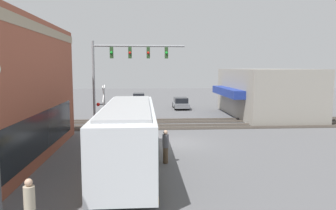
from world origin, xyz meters
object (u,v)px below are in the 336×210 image
at_px(city_bus, 129,133).
at_px(parked_car_red, 136,112).
at_px(crossing_signal, 104,104).
at_px(parked_car_grey, 181,103).
at_px(pedestrian_by_lamp, 30,207).
at_px(parked_car_white, 139,98).
at_px(pedestrian_near_bus, 166,146).

xyz_separation_m(city_bus, parked_car_red, (16.41, -0.00, -1.14)).
xyz_separation_m(crossing_signal, parked_car_grey, (15.05, -7.77, -1.63)).
bearing_deg(city_bus, parked_car_red, -0.00).
bearing_deg(parked_car_red, crossing_signal, 161.34).
distance_m(city_bus, pedestrian_by_lamp, 7.29).
bearing_deg(parked_car_white, city_bus, 180.00).
height_order(city_bus, pedestrian_by_lamp, city_bus).
bearing_deg(crossing_signal, pedestrian_near_bus, -153.45).
xyz_separation_m(city_bus, parked_car_grey, (24.46, -5.40, -1.16)).
height_order(city_bus, parked_car_white, city_bus).
bearing_deg(parked_car_red, parked_car_white, -0.00).
xyz_separation_m(city_bus, pedestrian_near_bus, (0.78, -1.95, -0.89)).
distance_m(city_bus, pedestrian_near_bus, 2.28).
bearing_deg(pedestrian_near_bus, parked_car_grey, -8.29).
xyz_separation_m(crossing_signal, parked_car_white, (22.73, -2.37, -1.63)).
bearing_deg(crossing_signal, pedestrian_by_lamp, 178.87).
bearing_deg(pedestrian_by_lamp, pedestrian_near_bus, -31.70).
height_order(parked_car_grey, pedestrian_by_lamp, pedestrian_by_lamp).
xyz_separation_m(pedestrian_by_lamp, pedestrian_near_bus, (7.50, -4.63, -0.01)).
distance_m(city_bus, parked_car_grey, 25.08).
relative_size(parked_car_red, parked_car_grey, 1.08).
height_order(parked_car_grey, pedestrian_near_bus, pedestrian_near_bus).
height_order(crossing_signal, parked_car_red, crossing_signal).
bearing_deg(pedestrian_near_bus, parked_car_white, 3.55).
bearing_deg(parked_car_white, parked_car_red, 180.00).
distance_m(parked_car_grey, parked_car_white, 9.39).
xyz_separation_m(parked_car_red, parked_car_grey, (8.05, -5.40, -0.02)).
bearing_deg(parked_car_white, pedestrian_near_bus, -176.45).
bearing_deg(parked_car_white, pedestrian_by_lamp, 176.05).
distance_m(crossing_signal, parked_car_grey, 17.02).
xyz_separation_m(parked_car_red, pedestrian_near_bus, (-15.63, -1.95, 0.25)).
bearing_deg(city_bus, pedestrian_by_lamp, 158.24).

